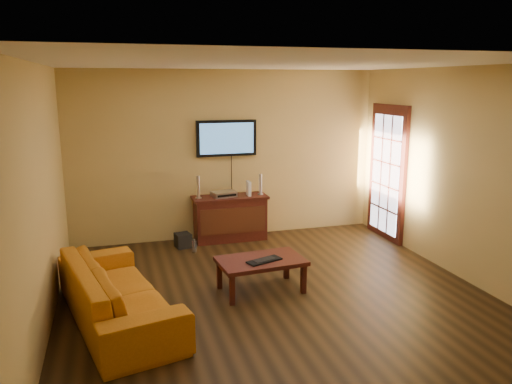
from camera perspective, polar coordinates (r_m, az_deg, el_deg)
name	(u,v)px	position (r m, az deg, el deg)	size (l,w,h in m)	color
ground_plane	(275,295)	(6.12, 2.21, -11.68)	(5.00, 5.00, 0.00)	black
room_walls	(261,149)	(6.23, 0.52, 4.95)	(5.00, 5.00, 5.00)	tan
french_door	(387,174)	(8.31, 14.76, 1.98)	(0.07, 1.02, 2.22)	#35110C
media_console	(230,218)	(8.05, -2.97, -2.97)	(1.20, 0.46, 0.72)	#35110C
television	(227,138)	(7.99, -3.39, 6.16)	(0.97, 0.08, 0.57)	black
coffee_table	(261,263)	(6.10, 0.57, -8.15)	(1.08, 0.70, 0.41)	#35110C
sofa	(117,282)	(5.56, -15.62, -9.90)	(2.21, 0.64, 0.86)	#B86914
speaker_left	(198,188)	(7.83, -6.61, 0.45)	(0.10, 0.10, 0.36)	silver
speaker_right	(260,185)	(8.04, 0.52, 0.79)	(0.09, 0.09, 0.34)	silver
av_receiver	(224,194)	(7.94, -3.71, -0.22)	(0.37, 0.26, 0.08)	silver
game_console	(249,188)	(7.98, -0.85, 0.42)	(0.05, 0.17, 0.23)	white
subwoofer	(183,240)	(7.82, -8.35, -5.49)	(0.22, 0.22, 0.22)	black
bottle	(194,246)	(7.58, -7.07, -6.12)	(0.07, 0.07, 0.21)	white
keyboard	(264,260)	(6.01, 0.95, -7.82)	(0.46, 0.30, 0.03)	black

